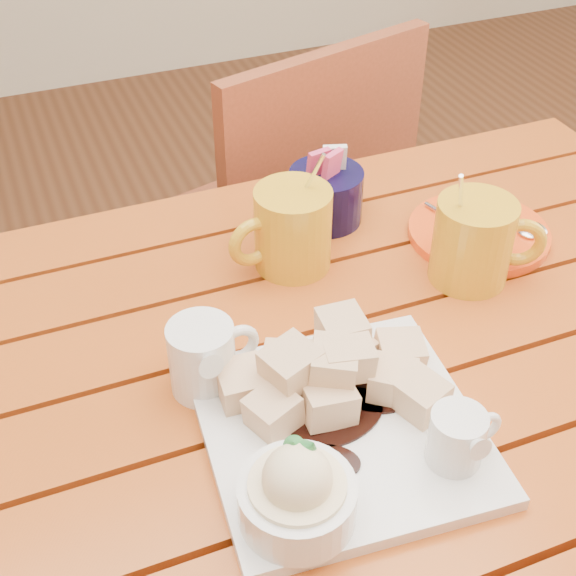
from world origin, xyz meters
name	(u,v)px	position (x,y,z in m)	size (l,w,h in m)	color
table	(320,432)	(0.00, 0.00, 0.64)	(1.20, 0.79, 0.75)	#B04916
dessert_plate	(335,427)	(-0.04, -0.11, 0.78)	(0.29, 0.29, 0.11)	white
coffee_mug_left	(291,228)	(0.04, 0.19, 0.81)	(0.14, 0.10, 0.16)	gold
coffee_mug_right	(475,240)	(0.24, 0.08, 0.81)	(0.13, 0.10, 0.16)	gold
cream_pitcher	(204,357)	(-0.13, 0.02, 0.79)	(0.10, 0.08, 0.09)	white
sugar_caddy	(326,194)	(0.12, 0.26, 0.79)	(0.10, 0.10, 0.11)	black
orange_saucer	(480,233)	(0.30, 0.15, 0.76)	(0.19, 0.19, 0.02)	#FC4E15
chair_far	(286,225)	(0.21, 0.62, 0.49)	(0.51, 0.51, 0.88)	brown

